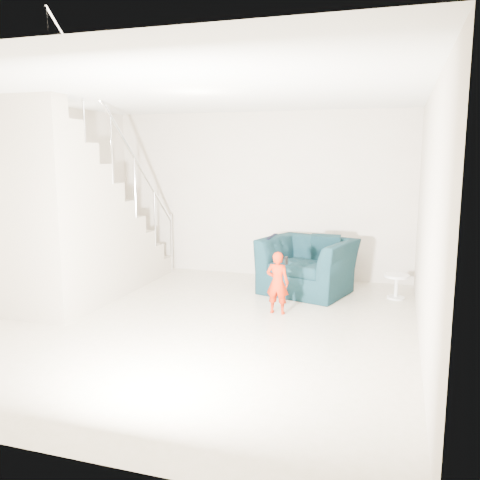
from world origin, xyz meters
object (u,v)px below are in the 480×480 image
(armchair, at_px, (307,266))
(toddler, at_px, (277,283))
(side_table, at_px, (396,282))
(staircase, at_px, (78,233))

(armchair, distance_m, toddler, 1.14)
(side_table, bearing_deg, staircase, -162.23)
(armchair, xyz_separation_m, toddler, (-0.19, -1.13, 0.00))
(armchair, distance_m, side_table, 1.27)
(armchair, relative_size, side_table, 3.53)
(side_table, xyz_separation_m, staircase, (-4.24, -1.36, 0.71))
(armchair, relative_size, staircase, 0.34)
(toddler, bearing_deg, side_table, -138.61)
(staircase, bearing_deg, armchair, 24.01)
(side_table, relative_size, staircase, 0.10)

